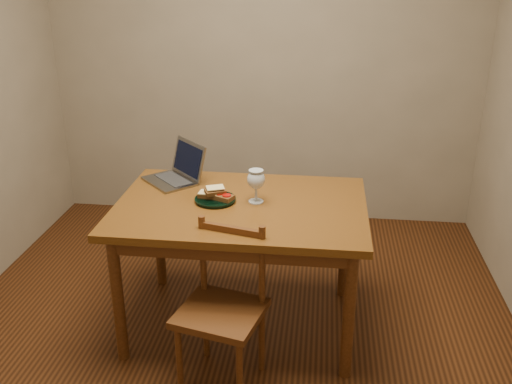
# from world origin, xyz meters

# --- Properties ---
(floor) EXTENTS (3.20, 3.20, 0.02)m
(floor) POSITION_xyz_m (0.00, 0.00, -0.01)
(floor) COLOR black
(floor) RESTS_ON ground
(back_wall) EXTENTS (3.20, 0.02, 2.60)m
(back_wall) POSITION_xyz_m (0.00, 1.61, 1.30)
(back_wall) COLOR gray
(back_wall) RESTS_ON floor
(front_wall) EXTENTS (3.20, 0.02, 2.60)m
(front_wall) POSITION_xyz_m (0.00, -1.61, 1.30)
(front_wall) COLOR gray
(front_wall) RESTS_ON floor
(table) EXTENTS (1.30, 0.90, 0.74)m
(table) POSITION_xyz_m (0.05, 0.09, 0.65)
(table) COLOR #4C2C0C
(table) RESTS_ON floor
(chair) EXTENTS (0.45, 0.44, 0.40)m
(chair) POSITION_xyz_m (0.02, -0.36, 0.44)
(chair) COLOR #3B210C
(chair) RESTS_ON floor
(plate) EXTENTS (0.22, 0.22, 0.02)m
(plate) POSITION_xyz_m (-0.09, 0.11, 0.75)
(plate) COLOR black
(plate) RESTS_ON table
(sandwich_cheese) EXTENTS (0.11, 0.08, 0.03)m
(sandwich_cheese) POSITION_xyz_m (-0.12, 0.12, 0.78)
(sandwich_cheese) COLOR #381E0C
(sandwich_cheese) RESTS_ON plate
(sandwich_tomato) EXTENTS (0.13, 0.11, 0.04)m
(sandwich_tomato) POSITION_xyz_m (-0.05, 0.10, 0.78)
(sandwich_tomato) COLOR #381E0C
(sandwich_tomato) RESTS_ON plate
(sandwich_top) EXTENTS (0.12, 0.10, 0.03)m
(sandwich_top) POSITION_xyz_m (-0.09, 0.11, 0.80)
(sandwich_top) COLOR #381E0C
(sandwich_top) RESTS_ON plate
(milk_glass) EXTENTS (0.09, 0.09, 0.18)m
(milk_glass) POSITION_xyz_m (0.12, 0.12, 0.83)
(milk_glass) COLOR white
(milk_glass) RESTS_ON table
(laptop) EXTENTS (0.40, 0.40, 0.21)m
(laptop) POSITION_xyz_m (-0.36, 0.39, 0.80)
(laptop) COLOR slate
(laptop) RESTS_ON table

